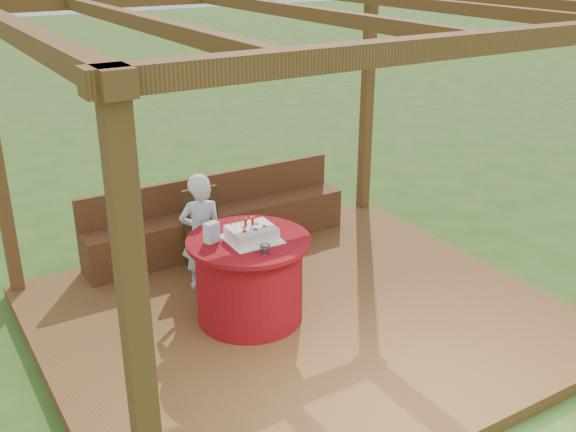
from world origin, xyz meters
The scene contains 10 objects.
ground centered at (0.00, 0.00, 0.00)m, with size 60.00×60.00×0.00m, color #2F521B.
deck centered at (0.00, 0.00, 0.06)m, with size 4.50×4.00×0.12m, color brown.
pergola centered at (0.00, 0.00, 2.41)m, with size 4.50×4.00×2.72m.
bench centered at (0.00, 1.72, 0.38)m, with size 3.00×0.42×0.80m.
table centered at (-0.44, 0.19, 0.52)m, with size 1.09×1.09×0.78m.
chair centered at (-0.32, 1.37, 0.57)m, with size 0.40×0.40×0.83m.
elderly_woman centered at (-0.54, 0.96, 0.72)m, with size 0.47×0.37×1.17m.
birthday_cake centered at (-0.42, 0.17, 0.96)m, with size 0.45×0.45×0.19m.
gift_bag centered at (-0.74, 0.30, 0.99)m, with size 0.12×0.08×0.18m, color #F29DDA.
drinking_glass centered at (-0.47, -0.15, 0.94)m, with size 0.09×0.09×0.08m, color white.
Camera 1 is at (-2.93, -4.52, 3.29)m, focal length 42.00 mm.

